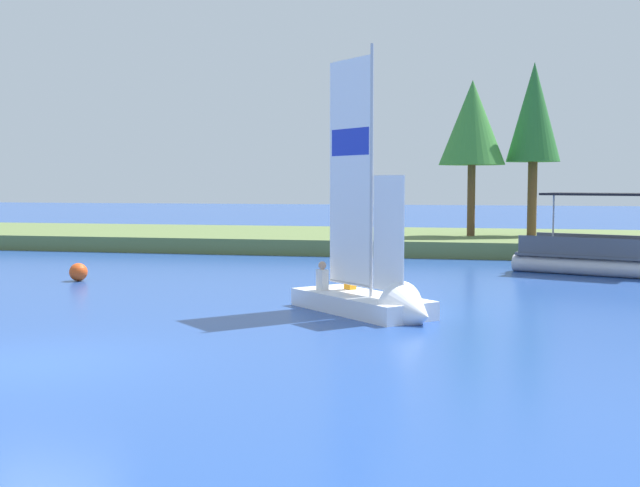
{
  "coord_description": "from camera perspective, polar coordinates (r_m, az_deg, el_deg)",
  "views": [
    {
      "loc": [
        7.73,
        -12.46,
        3.16
      ],
      "look_at": [
        2.3,
        12.61,
        1.2
      ],
      "focal_mm": 45.2,
      "sensor_mm": 36.0,
      "label": 1
    }
  ],
  "objects": [
    {
      "name": "ground_plane",
      "position": [
        15.0,
        -19.34,
        -8.04
      ],
      "size": [
        200.0,
        200.0,
        0.0
      ],
      "primitive_type": "plane",
      "color": "#234793"
    },
    {
      "name": "shore_bank",
      "position": [
        39.52,
        0.91,
        0.28
      ],
      "size": [
        80.0,
        10.7,
        0.69
      ],
      "primitive_type": "cube",
      "color": "#5B703D",
      "rests_on": "ground"
    },
    {
      "name": "shoreline_tree_left",
      "position": [
        37.68,
        10.73,
        8.35
      ],
      "size": [
        3.01,
        3.01,
        7.1
      ],
      "color": "brown",
      "rests_on": "shore_bank"
    },
    {
      "name": "shoreline_tree_midleft",
      "position": [
        38.73,
        14.9,
        8.86
      ],
      "size": [
        2.46,
        2.46,
        7.97
      ],
      "color": "brown",
      "rests_on": "shore_bank"
    },
    {
      "name": "wooden_dock",
      "position": [
        31.78,
        19.03,
        -1.25
      ],
      "size": [
        1.58,
        4.79,
        0.36
      ],
      "primitive_type": "cube",
      "color": "brown",
      "rests_on": "ground"
    },
    {
      "name": "sailboat",
      "position": [
        19.03,
        4.21,
        -3.72
      ],
      "size": [
        4.2,
        4.1,
        6.87
      ],
      "rotation": [
        0.0,
        0.0,
        -0.76
      ],
      "color": "white",
      "rests_on": "ground"
    },
    {
      "name": "pontoon_boat",
      "position": [
        29.37,
        19.29,
        -0.76
      ],
      "size": [
        6.02,
        4.02,
        2.79
      ],
      "rotation": [
        0.0,
        0.0,
        -0.37
      ],
      "color": "#B2B2B7",
      "rests_on": "ground"
    },
    {
      "name": "channel_buoy",
      "position": [
        26.87,
        -16.73,
        -1.95
      ],
      "size": [
        0.58,
        0.58,
        0.58
      ],
      "primitive_type": "sphere",
      "color": "#E54C19",
      "rests_on": "ground"
    }
  ]
}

